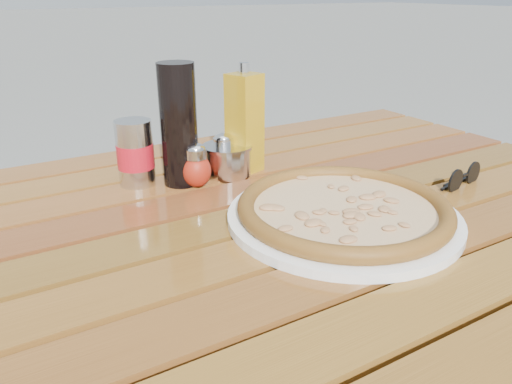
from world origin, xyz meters
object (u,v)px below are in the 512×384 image
sunglasses (463,178)px  pizza (344,208)px  plate (343,217)px  olive_oil_cruet (245,123)px  pepper_shaker (196,166)px  parmesan_tin (228,159)px  oregano_shaker (224,155)px  dark_bottle (179,125)px  table (262,254)px  soda_can (135,154)px

sunglasses → pizza: bearing=170.7°
plate → olive_oil_cruet: size_ratio=1.71×
pizza → pepper_shaker: 0.29m
pepper_shaker → parmesan_tin: 0.08m
pepper_shaker → sunglasses: pepper_shaker is taller
oregano_shaker → pizza: bearing=-78.2°
dark_bottle → olive_oil_cruet: (0.14, 0.00, -0.01)m
table → plate: plate is taller
parmesan_tin → pepper_shaker: bearing=-161.4°
dark_bottle → soda_can: (-0.07, 0.04, -0.05)m
table → sunglasses: sunglasses is taller
pepper_shaker → sunglasses: size_ratio=0.74×
dark_bottle → soda_can: bearing=153.1°
table → soda_can: size_ratio=11.67×
plate → pizza: size_ratio=1.01×
pizza → pepper_shaker: size_ratio=4.34×
pizza → oregano_shaker: (-0.06, 0.29, 0.02)m
table → pepper_shaker: 0.20m
pizza → sunglasses: (0.29, 0.00, -0.01)m
olive_oil_cruet → parmesan_tin: bearing=-173.5°
oregano_shaker → sunglasses: (0.34, -0.28, -0.02)m
plate → oregano_shaker: bearing=101.8°
table → pizza: pizza is taller
pepper_shaker → dark_bottle: size_ratio=0.37×
table → oregano_shaker: (0.03, 0.20, 0.11)m
parmesan_tin → oregano_shaker: bearing=114.4°
parmesan_tin → table: bearing=-101.0°
pepper_shaker → olive_oil_cruet: bearing=14.6°
oregano_shaker → parmesan_tin: (0.00, -0.01, -0.01)m
table → pizza: (0.09, -0.09, 0.10)m
plate → soda_can: size_ratio=3.00×
plate → pepper_shaker: (-0.13, 0.25, 0.03)m
table → pepper_shaker: bearing=104.0°
plate → parmesan_tin: bearing=101.4°
soda_can → table: bearing=-60.4°
dark_bottle → parmesan_tin: dark_bottle is taller
pizza → oregano_shaker: 0.29m
sunglasses → table: bearing=157.1°
olive_oil_cruet → sunglasses: 0.42m
pepper_shaker → olive_oil_cruet: 0.14m
plate → olive_oil_cruet: 0.30m
pizza → oregano_shaker: size_ratio=4.34×
oregano_shaker → sunglasses: 0.45m
dark_bottle → sunglasses: 0.53m
oregano_shaker → plate: bearing=-78.2°
sunglasses → parmesan_tin: bearing=131.0°
pepper_shaker → olive_oil_cruet: size_ratio=0.39×
plate → pepper_shaker: bearing=117.9°
pizza → dark_bottle: dark_bottle is taller
oregano_shaker → table: bearing=-99.6°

